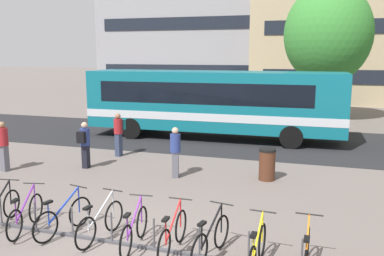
{
  "coord_description": "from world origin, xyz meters",
  "views": [
    {
      "loc": [
        3.75,
        -7.27,
        4.01
      ],
      "look_at": [
        -0.09,
        5.19,
        1.64
      ],
      "focal_mm": 38.3,
      "sensor_mm": 36.0,
      "label": 1
    }
  ],
  "objects_px": {
    "parked_bicycle_yellow_7": "(257,251)",
    "parked_bicycle_orange_8": "(307,255)",
    "street_tree_1": "(328,34)",
    "parked_bicycle_black_6": "(211,240)",
    "parked_bicycle_red_5": "(173,235)",
    "city_bus": "(215,102)",
    "trash_bin": "(267,164)",
    "parked_bicycle_purple_1": "(26,215)",
    "parked_bicycle_blue_2": "(63,218)",
    "parked_bicycle_purple_4": "(134,230)",
    "commuter_black_pack_1": "(175,148)",
    "parked_bicycle_silver_3": "(100,223)",
    "commuter_red_pack_3": "(3,143)",
    "commuter_black_pack_2": "(85,142)",
    "commuter_teal_pack_0": "(119,131)"
  },
  "relations": [
    {
      "from": "parked_bicycle_yellow_7",
      "to": "parked_bicycle_orange_8",
      "type": "height_order",
      "value": "same"
    },
    {
      "from": "street_tree_1",
      "to": "parked_bicycle_black_6",
      "type": "bearing_deg",
      "value": -96.84
    },
    {
      "from": "parked_bicycle_red_5",
      "to": "parked_bicycle_yellow_7",
      "type": "relative_size",
      "value": 1.0
    },
    {
      "from": "city_bus",
      "to": "trash_bin",
      "type": "distance_m",
      "value": 6.83
    },
    {
      "from": "parked_bicycle_black_6",
      "to": "parked_bicycle_purple_1",
      "type": "bearing_deg",
      "value": 101.32
    },
    {
      "from": "city_bus",
      "to": "parked_bicycle_red_5",
      "type": "height_order",
      "value": "city_bus"
    },
    {
      "from": "city_bus",
      "to": "parked_bicycle_black_6",
      "type": "xyz_separation_m",
      "value": [
        2.79,
        -11.41,
        -1.39
      ]
    },
    {
      "from": "parked_bicycle_black_6",
      "to": "trash_bin",
      "type": "distance_m",
      "value": 5.54
    },
    {
      "from": "parked_bicycle_blue_2",
      "to": "street_tree_1",
      "type": "bearing_deg",
      "value": -4.48
    },
    {
      "from": "parked_bicycle_purple_4",
      "to": "parked_bicycle_red_5",
      "type": "relative_size",
      "value": 1.0
    },
    {
      "from": "parked_bicycle_black_6",
      "to": "parked_bicycle_yellow_7",
      "type": "distance_m",
      "value": 0.96
    },
    {
      "from": "trash_bin",
      "to": "commuter_black_pack_1",
      "type": "bearing_deg",
      "value": -168.88
    },
    {
      "from": "parked_bicycle_black_6",
      "to": "street_tree_1",
      "type": "bearing_deg",
      "value": 4.21
    },
    {
      "from": "parked_bicycle_purple_1",
      "to": "parked_bicycle_purple_4",
      "type": "height_order",
      "value": "same"
    },
    {
      "from": "parked_bicycle_silver_3",
      "to": "commuter_red_pack_3",
      "type": "distance_m",
      "value": 7.05
    },
    {
      "from": "parked_bicycle_yellow_7",
      "to": "parked_bicycle_orange_8",
      "type": "xyz_separation_m",
      "value": [
        0.89,
        0.11,
        0.0
      ]
    },
    {
      "from": "parked_bicycle_yellow_7",
      "to": "street_tree_1",
      "type": "relative_size",
      "value": 0.21
    },
    {
      "from": "parked_bicycle_purple_4",
      "to": "parked_bicycle_yellow_7",
      "type": "relative_size",
      "value": 1.0
    },
    {
      "from": "commuter_red_pack_3",
      "to": "street_tree_1",
      "type": "xyz_separation_m",
      "value": [
        10.67,
        14.92,
        4.15
      ]
    },
    {
      "from": "parked_bicycle_purple_1",
      "to": "trash_bin",
      "type": "bearing_deg",
      "value": -53.39
    },
    {
      "from": "commuter_black_pack_2",
      "to": "trash_bin",
      "type": "xyz_separation_m",
      "value": [
        6.34,
        0.51,
        -0.43
      ]
    },
    {
      "from": "commuter_red_pack_3",
      "to": "trash_bin",
      "type": "height_order",
      "value": "commuter_red_pack_3"
    },
    {
      "from": "parked_bicycle_blue_2",
      "to": "parked_bicycle_silver_3",
      "type": "distance_m",
      "value": 0.94
    },
    {
      "from": "parked_bicycle_yellow_7",
      "to": "parked_bicycle_orange_8",
      "type": "bearing_deg",
      "value": -80.13
    },
    {
      "from": "city_bus",
      "to": "parked_bicycle_blue_2",
      "type": "bearing_deg",
      "value": -94.25
    },
    {
      "from": "parked_bicycle_yellow_7",
      "to": "commuter_teal_pack_0",
      "type": "relative_size",
      "value": 1.0
    },
    {
      "from": "parked_bicycle_red_5",
      "to": "parked_bicycle_orange_8",
      "type": "distance_m",
      "value": 2.63
    },
    {
      "from": "city_bus",
      "to": "parked_bicycle_silver_3",
      "type": "bearing_deg",
      "value": -89.5
    },
    {
      "from": "parked_bicycle_orange_8",
      "to": "commuter_black_pack_2",
      "type": "bearing_deg",
      "value": 57.59
    },
    {
      "from": "parked_bicycle_blue_2",
      "to": "commuter_black_pack_2",
      "type": "bearing_deg",
      "value": 39.01
    },
    {
      "from": "trash_bin",
      "to": "city_bus",
      "type": "bearing_deg",
      "value": 118.7
    },
    {
      "from": "commuter_red_pack_3",
      "to": "city_bus",
      "type": "bearing_deg",
      "value": 67.31
    },
    {
      "from": "parked_bicycle_purple_1",
      "to": "commuter_teal_pack_0",
      "type": "xyz_separation_m",
      "value": [
        -1.21,
        7.0,
        0.61
      ]
    },
    {
      "from": "parked_bicycle_red_5",
      "to": "street_tree_1",
      "type": "relative_size",
      "value": 0.21
    },
    {
      "from": "parked_bicycle_purple_4",
      "to": "parked_bicycle_orange_8",
      "type": "bearing_deg",
      "value": -96.81
    },
    {
      "from": "parked_bicycle_yellow_7",
      "to": "trash_bin",
      "type": "xyz_separation_m",
      "value": [
        -0.51,
        5.71,
        0.13
      ]
    },
    {
      "from": "parked_bicycle_yellow_7",
      "to": "parked_bicycle_silver_3",
      "type": "bearing_deg",
      "value": 88.02
    },
    {
      "from": "parked_bicycle_blue_2",
      "to": "trash_bin",
      "type": "bearing_deg",
      "value": -23.11
    },
    {
      "from": "city_bus",
      "to": "parked_bicycle_purple_4",
      "type": "relative_size",
      "value": 7.02
    },
    {
      "from": "commuter_black_pack_1",
      "to": "city_bus",
      "type": "bearing_deg",
      "value": 168.56
    },
    {
      "from": "parked_bicycle_purple_1",
      "to": "parked_bicycle_yellow_7",
      "type": "xyz_separation_m",
      "value": [
        5.32,
        -0.17,
        0.0
      ]
    },
    {
      "from": "commuter_black_pack_2",
      "to": "city_bus",
      "type": "bearing_deg",
      "value": -28.89
    },
    {
      "from": "parked_bicycle_blue_2",
      "to": "parked_bicycle_orange_8",
      "type": "bearing_deg",
      "value": -79.45
    },
    {
      "from": "parked_bicycle_yellow_7",
      "to": "parked_bicycle_purple_4",
      "type": "bearing_deg",
      "value": 89.27
    },
    {
      "from": "street_tree_1",
      "to": "parked_bicycle_blue_2",
      "type": "bearing_deg",
      "value": -106.96
    },
    {
      "from": "parked_bicycle_purple_1",
      "to": "trash_bin",
      "type": "height_order",
      "value": "trash_bin"
    },
    {
      "from": "parked_bicycle_orange_8",
      "to": "commuter_red_pack_3",
      "type": "height_order",
      "value": "commuter_red_pack_3"
    },
    {
      "from": "city_bus",
      "to": "commuter_black_pack_2",
      "type": "height_order",
      "value": "city_bus"
    },
    {
      "from": "parked_bicycle_blue_2",
      "to": "parked_bicycle_black_6",
      "type": "xyz_separation_m",
      "value": [
        3.45,
        -0.1,
        0.0
      ]
    },
    {
      "from": "parked_bicycle_black_6",
      "to": "commuter_black_pack_1",
      "type": "relative_size",
      "value": 1.02
    }
  ]
}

